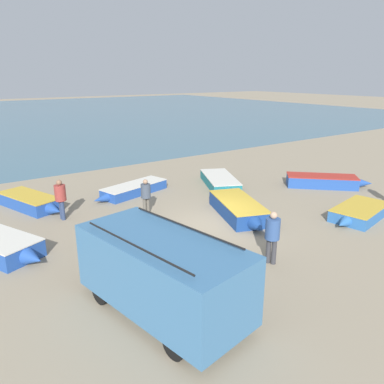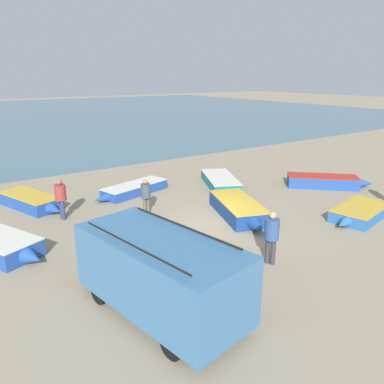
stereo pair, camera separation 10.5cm
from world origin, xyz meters
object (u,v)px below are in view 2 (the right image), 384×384
at_px(fisherman_0, 61,196).
at_px(fishing_rowboat_2, 221,182).
at_px(fishing_rowboat_0, 360,213).
at_px(fishing_rowboat_3, 1,245).
at_px(fishing_rowboat_4, 31,201).
at_px(fishing_rowboat_6, 325,181).
at_px(fishing_rowboat_1, 239,209).
at_px(fisherman_3, 272,233).
at_px(parked_van, 160,272).
at_px(fisherman_2, 146,194).
at_px(fishing_rowboat_5, 133,189).

bearing_deg(fisherman_0, fishing_rowboat_2, -5.03).
distance_m(fishing_rowboat_0, fishing_rowboat_3, 14.45).
relative_size(fishing_rowboat_4, fishing_rowboat_6, 1.05).
bearing_deg(fishing_rowboat_1, fisherman_3, -7.77).
relative_size(parked_van, fisherman_0, 2.90).
relative_size(parked_van, fisherman_3, 2.84).
distance_m(fishing_rowboat_0, fisherman_3, 6.33).
relative_size(fishing_rowboat_1, fisherman_2, 2.76).
xyz_separation_m(fishing_rowboat_3, fisherman_2, (6.06, 0.59, 0.65)).
bearing_deg(fisherman_3, fishing_rowboat_0, -21.15).
bearing_deg(parked_van, fisherman_2, -35.27).
distance_m(fishing_rowboat_0, fishing_rowboat_4, 15.02).
bearing_deg(fishing_rowboat_4, parked_van, -14.04).
distance_m(fishing_rowboat_0, fishing_rowboat_1, 5.26).
relative_size(fishing_rowboat_5, fisherman_3, 2.46).
bearing_deg(fisherman_2, fishing_rowboat_2, 108.23).
height_order(fishing_rowboat_4, fisherman_2, fisherman_2).
relative_size(parked_van, fishing_rowboat_0, 1.36).
bearing_deg(fishing_rowboat_1, fishing_rowboat_5, -136.76).
distance_m(fishing_rowboat_0, fishing_rowboat_5, 11.04).
height_order(fishing_rowboat_1, fishing_rowboat_3, fishing_rowboat_1).
height_order(fisherman_0, fisherman_2, fisherman_0).
height_order(fishing_rowboat_4, fisherman_3, fisherman_3).
height_order(parked_van, fishing_rowboat_3, parked_van).
height_order(fishing_rowboat_0, fishing_rowboat_6, fishing_rowboat_6).
relative_size(parked_van, fishing_rowboat_2, 1.15).
xyz_separation_m(fishing_rowboat_2, fisherman_3, (-4.40, -8.06, 0.83)).
relative_size(fishing_rowboat_3, fishing_rowboat_5, 0.87).
distance_m(parked_van, fisherman_3, 4.33).
bearing_deg(parked_van, fishing_rowboat_6, -80.52).
distance_m(fishing_rowboat_5, fishing_rowboat_6, 10.70).
relative_size(fishing_rowboat_1, fisherman_3, 2.47).
relative_size(fishing_rowboat_4, fisherman_2, 2.55).
bearing_deg(parked_van, fishing_rowboat_0, -95.29).
relative_size(fishing_rowboat_3, fisherman_3, 2.15).
xyz_separation_m(parked_van, fishing_rowboat_2, (8.73, 8.29, -0.90)).
distance_m(fishing_rowboat_4, fisherman_2, 5.66).
xyz_separation_m(fishing_rowboat_3, fisherman_0, (2.77, 2.15, 0.74)).
xyz_separation_m(fishing_rowboat_0, fisherman_3, (-6.24, -0.68, 0.83)).
height_order(parked_van, fishing_rowboat_2, parked_van).
relative_size(fishing_rowboat_4, fisherman_0, 2.34).
distance_m(fishing_rowboat_3, fisherman_3, 9.36).
distance_m(fishing_rowboat_1, fisherman_2, 4.21).
height_order(fishing_rowboat_0, fishing_rowboat_1, fishing_rowboat_1).
height_order(fishing_rowboat_2, fisherman_2, fisherman_2).
distance_m(fishing_rowboat_6, fisherman_0, 14.05).
height_order(parked_van, fishing_rowboat_4, parked_van).
bearing_deg(fishing_rowboat_2, fishing_rowboat_6, 78.73).
relative_size(fishing_rowboat_5, fisherman_2, 2.75).
bearing_deg(fishing_rowboat_5, fishing_rowboat_1, 97.99).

